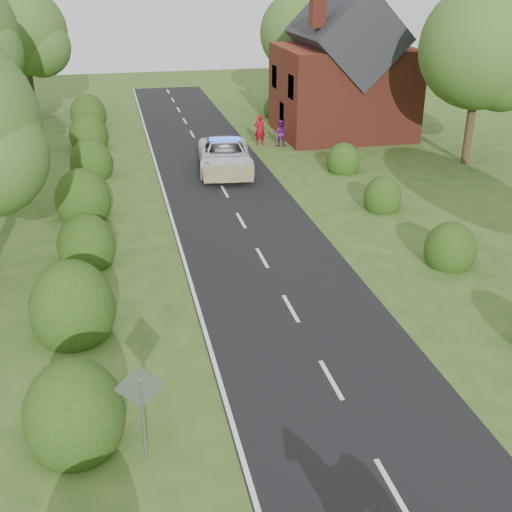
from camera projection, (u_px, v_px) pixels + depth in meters
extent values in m
plane|color=#33511F|center=(392.00, 489.00, 13.50)|extent=(120.00, 120.00, 0.00)
cube|color=black|center=(246.00, 229.00, 26.82)|extent=(6.00, 70.00, 0.02)
cube|color=white|center=(393.00, 488.00, 13.49)|extent=(0.12, 1.80, 0.01)
cube|color=white|center=(331.00, 379.00, 17.05)|extent=(0.12, 1.80, 0.01)
cube|color=white|center=(291.00, 308.00, 20.60)|extent=(0.12, 1.80, 0.01)
cube|color=white|center=(262.00, 258.00, 24.15)|extent=(0.12, 1.80, 0.01)
cube|color=white|center=(241.00, 220.00, 27.71)|extent=(0.12, 1.80, 0.01)
cube|color=white|center=(225.00, 191.00, 31.26)|extent=(0.12, 1.80, 0.01)
cube|color=white|center=(212.00, 168.00, 34.81)|extent=(0.12, 1.80, 0.01)
cube|color=white|center=(201.00, 150.00, 38.37)|extent=(0.12, 1.80, 0.01)
cube|color=white|center=(192.00, 134.00, 41.92)|extent=(0.12, 1.80, 0.01)
cube|color=white|center=(185.00, 121.00, 45.47)|extent=(0.12, 1.80, 0.01)
cube|color=white|center=(178.00, 110.00, 49.03)|extent=(0.12, 1.80, 0.01)
cube|color=white|center=(173.00, 100.00, 52.58)|extent=(0.12, 1.80, 0.01)
cube|color=white|center=(168.00, 91.00, 56.13)|extent=(0.12, 1.80, 0.01)
cube|color=white|center=(177.00, 235.00, 26.24)|extent=(0.12, 70.00, 0.01)
ellipsoid|color=black|center=(75.00, 416.00, 14.56)|extent=(2.30, 2.41, 2.70)
ellipsoid|color=black|center=(73.00, 309.00, 18.92)|extent=(2.50, 2.62, 3.00)
ellipsoid|color=black|center=(86.00, 246.00, 23.48)|extent=(2.10, 2.20, 2.50)
ellipsoid|color=black|center=(83.00, 200.00, 27.85)|extent=(2.40, 2.52, 2.80)
ellipsoid|color=black|center=(91.00, 163.00, 33.26)|extent=(2.20, 2.31, 2.60)
ellipsoid|color=black|center=(89.00, 136.00, 38.54)|extent=(2.30, 2.41, 2.70)
ellipsoid|color=black|center=(88.00, 115.00, 43.84)|extent=(2.40, 2.52, 2.80)
ellipsoid|color=black|center=(450.00, 250.00, 23.47)|extent=(1.90, 2.00, 2.10)
ellipsoid|color=black|center=(382.00, 198.00, 28.80)|extent=(1.70, 1.78, 2.00)
ellipsoid|color=black|center=(343.00, 161.00, 34.19)|extent=(1.80, 1.89, 2.00)
ellipsoid|color=black|center=(275.00, 109.00, 46.58)|extent=(1.70, 1.78, 2.00)
cylinder|color=#332316|center=(31.00, 87.00, 46.06)|extent=(0.44, 0.44, 4.18)
sphere|color=#36531F|center=(23.00, 32.00, 44.49)|extent=(6.00, 6.00, 6.00)
sphere|color=#4F7A2D|center=(40.00, 47.00, 44.56)|extent=(4.20, 4.20, 4.20)
cylinder|color=#332316|center=(470.00, 124.00, 34.95)|extent=(0.44, 0.44, 4.40)
sphere|color=#36531F|center=(481.00, 47.00, 33.30)|extent=(6.40, 6.40, 6.40)
sphere|color=#4F7A2D|center=(504.00, 68.00, 33.37)|extent=(4.48, 4.48, 4.48)
cylinder|color=#332316|center=(299.00, 83.00, 48.25)|extent=(0.44, 0.44, 3.96)
sphere|color=#36531F|center=(301.00, 33.00, 46.76)|extent=(6.00, 6.00, 6.00)
sphere|color=#4F7A2D|center=(317.00, 47.00, 46.81)|extent=(4.20, 4.20, 4.20)
cylinder|color=gray|center=(143.00, 421.00, 13.82)|extent=(0.08, 0.08, 2.20)
cube|color=gray|center=(140.00, 387.00, 13.45)|extent=(1.06, 0.04, 1.06)
cube|color=maroon|center=(342.00, 91.00, 40.93)|extent=(8.00, 7.00, 5.50)
cube|color=black|center=(346.00, 34.00, 39.50)|extent=(5.94, 7.40, 5.94)
cube|color=maroon|center=(318.00, 13.00, 36.64)|extent=(0.80, 0.80, 1.60)
imported|color=silver|center=(225.00, 156.00, 34.17)|extent=(3.42, 6.23, 1.65)
cube|color=yellow|center=(229.00, 174.00, 31.49)|extent=(2.46, 0.35, 0.91)
cube|color=blue|center=(225.00, 139.00, 33.80)|extent=(1.67, 0.47, 0.14)
imported|color=#9D0516|center=(260.00, 130.00, 39.11)|extent=(0.71, 0.49, 1.86)
imported|color=#5F156A|center=(280.00, 133.00, 38.91)|extent=(0.88, 0.74, 1.61)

